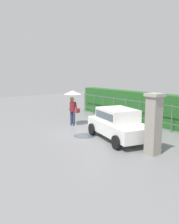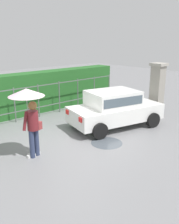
% 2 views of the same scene
% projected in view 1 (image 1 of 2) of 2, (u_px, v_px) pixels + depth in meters
% --- Properties ---
extents(ground_plane, '(40.00, 40.00, 0.00)m').
position_uv_depth(ground_plane, '(91.00, 131.00, 13.24)').
color(ground_plane, slate).
extents(car, '(3.98, 2.51, 1.48)m').
position_uv_depth(car, '(118.00, 123.00, 11.46)').
color(car, white).
rests_on(car, ground).
extents(pedestrian, '(1.03, 1.03, 2.10)m').
position_uv_depth(pedestrian, '(73.00, 99.00, 14.27)').
color(pedestrian, '#2D3856').
rests_on(pedestrian, ground).
extents(gate_pillar, '(0.60, 0.60, 2.42)m').
position_uv_depth(gate_pillar, '(154.00, 124.00, 9.29)').
color(gate_pillar, gray).
rests_on(gate_pillar, ground).
extents(fence_section, '(10.37, 0.05, 1.50)m').
position_uv_depth(fence_section, '(132.00, 110.00, 14.99)').
color(fence_section, '#59605B').
rests_on(fence_section, ground).
extents(hedge_row, '(11.32, 0.90, 1.90)m').
position_uv_depth(hedge_row, '(142.00, 107.00, 15.48)').
color(hedge_row, '#235B23').
rests_on(hedge_row, ground).
extents(puddle_near, '(1.09, 1.09, 0.00)m').
position_uv_depth(puddle_near, '(85.00, 136.00, 12.16)').
color(puddle_near, '#4C545B').
rests_on(puddle_near, ground).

